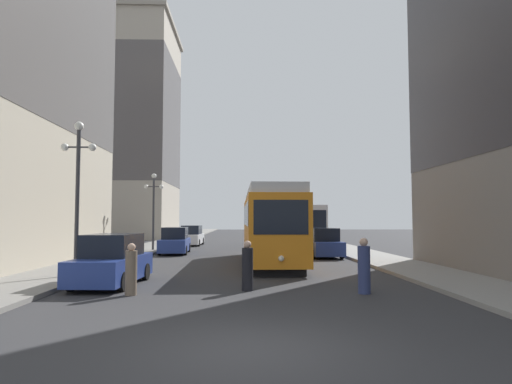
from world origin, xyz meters
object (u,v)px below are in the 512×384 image
parked_car_left_mid (112,261)px  lamp_post_left_far (154,200)px  parked_car_right_far (322,244)px  pedestrian_on_sidewalk (131,271)px  streetcar (270,224)px  pedestrian_crossing_near (364,268)px  transit_bus (299,224)px  parked_car_left_near (192,236)px  lamp_post_left_near (78,175)px  parked_car_left_far (175,241)px  pedestrian_crossing_far (247,267)px

parked_car_left_mid → lamp_post_left_far: size_ratio=0.81×
parked_car_right_far → pedestrian_on_sidewalk: parked_car_right_far is taller
streetcar → parked_car_right_far: (3.54, 3.81, -1.26)m
pedestrian_on_sidewalk → lamp_post_left_far: 19.45m
pedestrian_crossing_near → pedestrian_on_sidewalk: bearing=-156.3°
parked_car_left_mid → lamp_post_left_far: (-1.90, 16.76, 2.98)m
transit_bus → pedestrian_on_sidewalk: (-8.36, -24.59, -1.20)m
transit_bus → pedestrian_crossing_near: bearing=-93.8°
transit_bus → parked_car_left_mid: size_ratio=2.58×
pedestrian_on_sidewalk → parked_car_right_far: bearing=-38.7°
parked_car_left_near → lamp_post_left_near: (-1.90, -23.20, 3.28)m
parked_car_left_near → transit_bus: bearing=-12.8°
parked_car_right_far → pedestrian_on_sidewalk: bearing=55.4°
parked_car_right_far → parked_car_left_far: 10.21m
parked_car_right_far → pedestrian_on_sidewalk: 16.24m
pedestrian_crossing_far → streetcar: bearing=180.0°
parked_car_left_mid → lamp_post_left_far: bearing=99.5°
pedestrian_crossing_near → lamp_post_left_far: 21.77m
parked_car_left_mid → lamp_post_left_near: (-1.90, 1.65, 3.29)m
parked_car_left_near → pedestrian_crossing_far: bearing=-78.1°
parked_car_left_near → lamp_post_left_far: 8.83m
transit_bus → lamp_post_left_near: (-11.49, -20.75, 2.18)m
parked_car_right_far → parked_car_left_far: (-9.70, 3.19, 0.00)m
lamp_post_left_far → streetcar: bearing=-47.8°
lamp_post_left_far → transit_bus: bearing=26.1°
transit_bus → parked_car_left_near: bearing=164.3°
streetcar → pedestrian_crossing_far: (-1.30, -9.29, -1.33)m
parked_car_left_near → pedestrian_crossing_far: size_ratio=3.04×
lamp_post_left_far → parked_car_right_far: bearing=-23.7°
parked_car_left_near → pedestrian_crossing_near: parked_car_left_near is taller
parked_car_left_near → parked_car_left_far: (-0.00, -9.98, -0.00)m
streetcar → pedestrian_crossing_far: bearing=-98.6°
parked_car_left_near → parked_car_left_far: bearing=-88.5°
pedestrian_crossing_near → lamp_post_left_far: lamp_post_left_far is taller
parked_car_left_near → parked_car_right_far: 16.36m
parked_car_left_mid → parked_car_left_far: (-0.00, 14.86, 0.00)m
transit_bus → parked_car_left_near: transit_bus is taller
parked_car_right_far → parked_car_left_mid: bearing=47.1°
transit_bus → pedestrian_crossing_near: size_ratio=6.71×
pedestrian_crossing_far → lamp_post_left_near: size_ratio=0.27×
pedestrian_crossing_far → lamp_post_left_near: (-6.75, 3.07, 3.36)m
parked_car_right_far → pedestrian_crossing_near: size_ratio=2.53×
parked_car_left_mid → pedestrian_crossing_near: size_ratio=2.60×
streetcar → lamp_post_left_far: lamp_post_left_far is taller
streetcar → pedestrian_crossing_far: size_ratio=7.75×
parked_car_left_far → pedestrian_on_sidewalk: parked_car_left_far is taller
lamp_post_left_near → pedestrian_crossing_far: bearing=-24.5°
pedestrian_on_sidewalk → lamp_post_left_near: (-3.13, 3.84, 3.38)m
transit_bus → parked_car_left_far: bearing=-143.2°
parked_car_left_mid → transit_bus: bearing=69.8°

